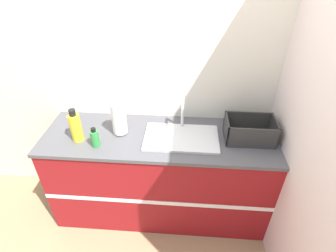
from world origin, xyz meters
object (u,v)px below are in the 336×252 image
(sink, at_px, (181,136))
(bottle_yellow, at_px, (76,127))
(paper_towel_roll, at_px, (119,119))
(bottle_green, at_px, (95,138))
(dish_rack, at_px, (249,132))

(sink, xyz_separation_m, bottle_yellow, (-0.81, -0.08, 0.10))
(paper_towel_roll, bearing_deg, bottle_green, -130.49)
(dish_rack, distance_m, bottle_yellow, 1.35)
(bottle_yellow, bearing_deg, paper_towel_roll, 19.93)
(bottle_yellow, distance_m, bottle_green, 0.18)
(sink, height_order, bottle_green, sink)
(bottle_yellow, bearing_deg, bottle_green, -21.36)
(bottle_yellow, relative_size, bottle_green, 1.70)
(paper_towel_roll, bearing_deg, dish_rack, -0.04)
(paper_towel_roll, height_order, bottle_green, paper_towel_roll)
(paper_towel_roll, xyz_separation_m, dish_rack, (1.03, -0.00, -0.07))
(paper_towel_roll, xyz_separation_m, bottle_yellow, (-0.31, -0.11, -0.02))
(dish_rack, xyz_separation_m, bottle_yellow, (-1.35, -0.11, 0.05))
(dish_rack, relative_size, bottle_yellow, 1.38)
(paper_towel_roll, distance_m, bottle_yellow, 0.33)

